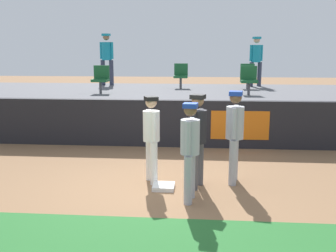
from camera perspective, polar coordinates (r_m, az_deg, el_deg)
The scene contains 14 objects.
ground_plane at distance 7.41m, azimuth -1.46°, elevation -9.06°, with size 60.00×60.00×0.00m, color #846042.
first_base at distance 7.35m, azimuth -0.65°, elevation -8.88°, with size 0.40×0.40×0.08m, color white.
player_fielder_home at distance 7.47m, azimuth -2.43°, elevation -1.09°, with size 0.42×0.55×1.69m.
player_runner_visitor at distance 7.53m, azimuth 9.75°, elevation -0.66°, with size 0.39×0.50×1.79m.
player_coach_visitor at distance 6.53m, azimuth 3.24°, elevation -2.85°, with size 0.36×0.47×1.70m.
player_umpire at distance 7.19m, azimuth 4.32°, elevation -1.24°, with size 0.43×0.47×1.76m.
field_wall at distance 10.34m, azimuth 0.49°, elevation 0.39°, with size 18.00×0.26×1.25m.
bleacher_platform at distance 12.87m, azimuth 1.30°, elevation 2.52°, with size 18.00×4.80×1.25m, color #59595E.
seat_back_center at distance 13.41m, azimuth 1.89°, elevation 7.58°, with size 0.47×0.44×0.84m.
seat_front_left at distance 11.98m, azimuth -9.83°, elevation 6.99°, with size 0.47×0.44×0.84m.
seat_back_right at distance 13.49m, azimuth 11.60°, elevation 7.38°, with size 0.47×0.44×0.84m.
seat_front_right at distance 11.68m, azimuth 11.78°, elevation 6.82°, with size 0.48×0.44×0.84m.
spectator_hooded at distance 14.43m, azimuth 12.80°, elevation 9.73°, with size 0.48×0.41×1.75m.
spectator_capped at distance 14.73m, azimuth -8.98°, elevation 10.17°, with size 0.52×0.41×1.88m.
Camera 1 is at (0.76, -6.91, 2.56)m, focal length 41.53 mm.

